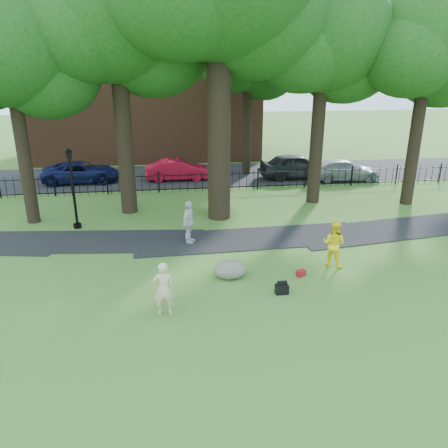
{
  "coord_description": "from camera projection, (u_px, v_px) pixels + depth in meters",
  "views": [
    {
      "loc": [
        -2.48,
        -13.51,
        7.1
      ],
      "look_at": [
        -0.42,
        2.0,
        1.45
      ],
      "focal_mm": 35.0,
      "sensor_mm": 36.0,
      "label": 1
    }
  ],
  "objects": [
    {
      "name": "boulder",
      "position": [
        230.0,
        268.0,
        15.54
      ],
      "size": [
        1.31,
        1.08,
        0.68
      ],
      "primitive_type": "ellipsoid",
      "rotation": [
        0.0,
        0.0,
        -0.2
      ],
      "color": "#5B564C",
      "rests_on": "ground"
    },
    {
      "name": "tree_row",
      "position": [
        226.0,
        43.0,
        20.44
      ],
      "size": [
        26.82,
        7.96,
        12.42
      ],
      "color": "black",
      "rests_on": "ground"
    },
    {
      "name": "grey_car",
      "position": [
        296.0,
        166.0,
        29.29
      ],
      "size": [
        4.93,
        2.15,
        1.65
      ],
      "primitive_type": "imported",
      "rotation": [
        0.0,
        0.0,
        1.61
      ],
      "color": "#232325",
      "rests_on": "ground"
    },
    {
      "name": "ground",
      "position": [
        243.0,
        281.0,
        15.31
      ],
      "size": [
        120.0,
        120.0,
        0.0
      ],
      "primitive_type": "plane",
      "color": "#436B25",
      "rests_on": "ground"
    },
    {
      "name": "man",
      "position": [
        334.0,
        244.0,
        16.24
      ],
      "size": [
        1.09,
        1.07,
        1.77
      ],
      "primitive_type": "imported",
      "rotation": [
        0.0,
        0.0,
        2.42
      ],
      "color": "yellow",
      "rests_on": "ground"
    },
    {
      "name": "red_bag",
      "position": [
        301.0,
        273.0,
        15.67
      ],
      "size": [
        0.38,
        0.31,
        0.22
      ],
      "primitive_type": "cube",
      "rotation": [
        0.0,
        0.0,
        0.37
      ],
      "color": "maroon",
      "rests_on": "ground"
    },
    {
      "name": "pedestrian",
      "position": [
        189.0,
        222.0,
        18.37
      ],
      "size": [
        0.86,
        1.17,
        1.85
      ],
      "primitive_type": "imported",
      "rotation": [
        0.0,
        0.0,
        1.14
      ],
      "color": "silver",
      "rests_on": "ground"
    },
    {
      "name": "street",
      "position": [
        203.0,
        175.0,
        30.23
      ],
      "size": [
        80.0,
        7.0,
        0.02
      ],
      "primitive_type": "cube",
      "color": "black",
      "rests_on": "ground"
    },
    {
      "name": "iron_fence",
      "position": [
        209.0,
        181.0,
        26.3
      ],
      "size": [
        44.0,
        0.04,
        1.2
      ],
      "color": "black",
      "rests_on": "ground"
    },
    {
      "name": "woman",
      "position": [
        164.0,
        289.0,
        13.03
      ],
      "size": [
        0.64,
        0.43,
        1.71
      ],
      "primitive_type": "imported",
      "rotation": [
        0.0,
        0.0,
        3.18
      ],
      "color": "beige",
      "rests_on": "ground"
    },
    {
      "name": "brick_building",
      "position": [
        144.0,
        81.0,
        35.15
      ],
      "size": [
        18.0,
        8.0,
        12.0
      ],
      "primitive_type": "cube",
      "color": "brown",
      "rests_on": "ground"
    },
    {
      "name": "footpath",
      "position": [
        250.0,
        239.0,
        19.07
      ],
      "size": [
        36.07,
        3.85,
        0.03
      ],
      "primitive_type": "cube",
      "rotation": [
        0.0,
        0.0,
        0.03
      ],
      "color": "black",
      "rests_on": "ground"
    },
    {
      "name": "lamppost",
      "position": [
        73.0,
        190.0,
        19.79
      ],
      "size": [
        0.37,
        0.37,
        3.72
      ],
      "rotation": [
        0.0,
        0.0,
        0.12
      ],
      "color": "black",
      "rests_on": "ground"
    },
    {
      "name": "backpack",
      "position": [
        282.0,
        289.0,
        14.45
      ],
      "size": [
        0.43,
        0.28,
        0.32
      ],
      "primitive_type": "cube",
      "rotation": [
        0.0,
        0.0,
        0.03
      ],
      "color": "black",
      "rests_on": "ground"
    },
    {
      "name": "red_sedan",
      "position": [
        178.0,
        170.0,
        28.79
      ],
      "size": [
        4.18,
        1.49,
        1.37
      ],
      "primitive_type": "imported",
      "rotation": [
        0.0,
        0.0,
        1.58
      ],
      "color": "#B80E2A",
      "rests_on": "ground"
    },
    {
      "name": "silver_car",
      "position": [
        344.0,
        170.0,
        28.8
      ],
      "size": [
        4.77,
        2.26,
        1.34
      ],
      "primitive_type": "imported",
      "rotation": [
        0.0,
        0.0,
        1.49
      ],
      "color": "#9EA2A7",
      "rests_on": "ground"
    },
    {
      "name": "navy_van",
      "position": [
        81.0,
        172.0,
        28.19
      ],
      "size": [
        4.94,
        2.42,
        1.35
      ],
      "primitive_type": "imported",
      "rotation": [
        0.0,
        0.0,
        1.61
      ],
      "color": "#0D1443",
      "rests_on": "ground"
    }
  ]
}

